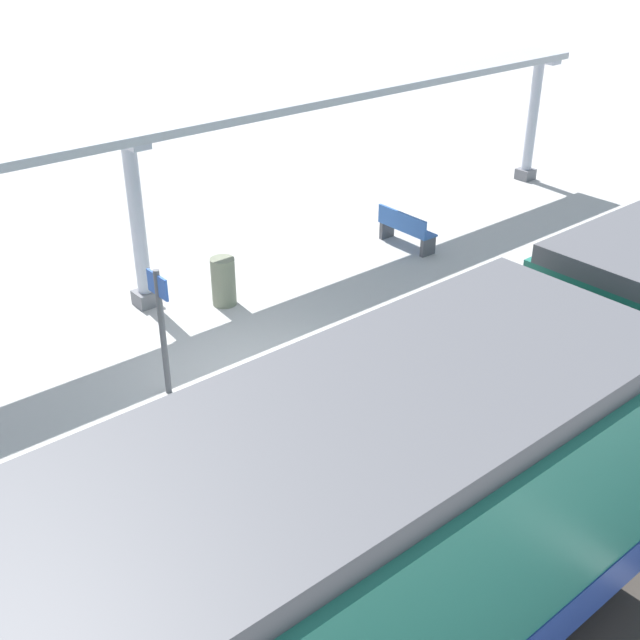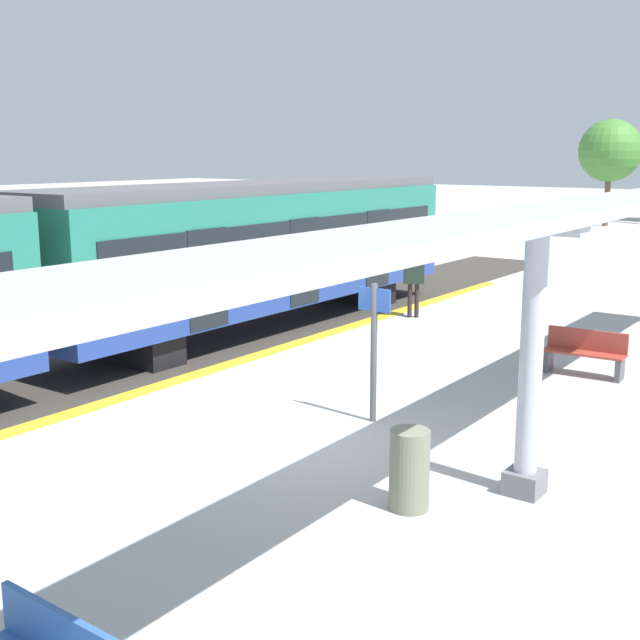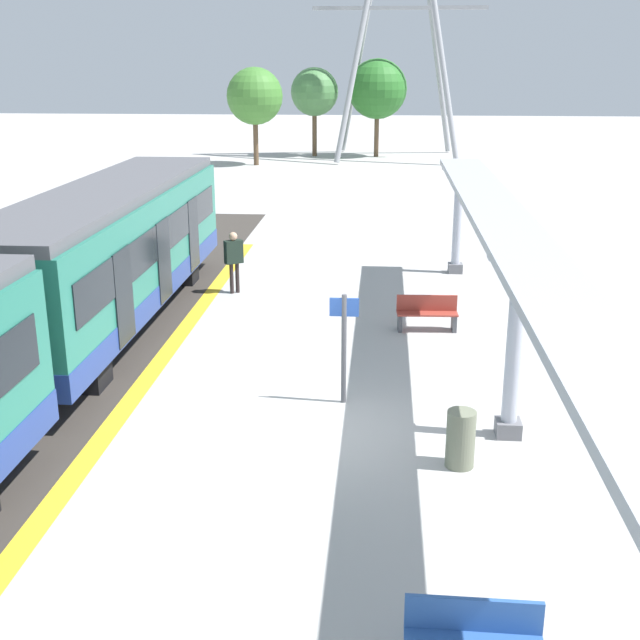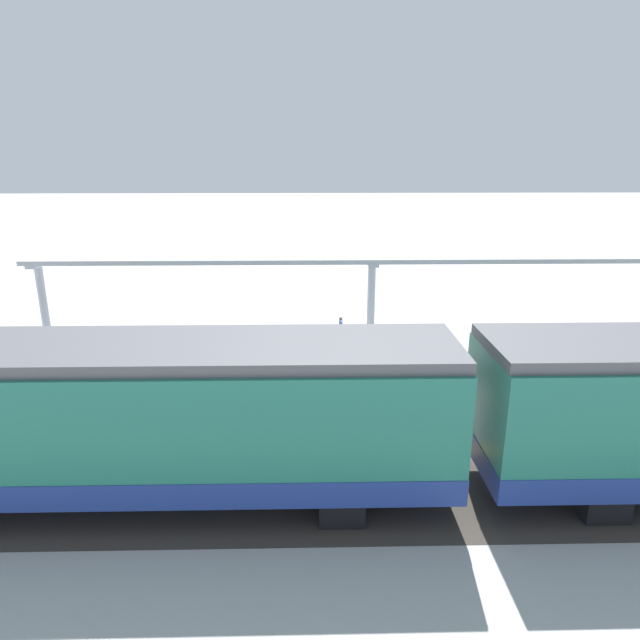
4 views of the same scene
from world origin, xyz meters
name	(u,v)px [view 3 (image 3 of 4)]	position (x,y,z in m)	size (l,w,h in m)	color
ground_plane	(314,430)	(0.00, 0.00, 0.00)	(176.00, 176.00, 0.00)	#A9A7A4
tactile_edge_strip	(114,423)	(-3.72, 0.00, 0.00)	(0.41, 30.68, 0.01)	gold
trackbed	(19,420)	(-5.53, 0.00, 0.00)	(3.20, 42.68, 0.01)	#38332D
train_far_carriage	(112,254)	(-5.52, 5.80, 1.83)	(2.65, 12.92, 3.48)	#21705D
canopy_pillar_second	(514,346)	(3.48, 0.04, 1.70)	(1.10, 0.44, 3.36)	slate
canopy_pillar_third	(458,219)	(3.48, 11.76, 1.70)	(1.10, 0.44, 3.36)	slate
canopy_beam	(524,251)	(3.48, -0.17, 3.44)	(1.20, 24.67, 0.16)	#A8AAB2
bench_near_end	(427,313)	(2.30, 5.97, 0.44)	(1.52, 0.51, 0.86)	#9B382C
bench_mid_platform	(473,638)	(2.24, -5.96, 0.44)	(1.51, 0.47, 0.86)	#2D579F
trash_bin	(461,439)	(2.52, -1.17, 0.49)	(0.48, 0.48, 0.98)	slate
platform_info_sign	(344,338)	(0.47, 1.31, 1.33)	(0.56, 0.10, 2.20)	#4C4C51
passenger_waiting_near_edge	(234,255)	(-3.05, 8.91, 1.11)	(0.56, 0.48, 1.78)	#2A2020
tree_left_background	(314,92)	(-3.70, 43.94, 4.30)	(3.25, 3.25, 5.95)	brown
tree_right_background	(377,89)	(0.59, 43.88, 4.51)	(3.99, 3.99, 6.52)	brown
tree_centre_background	(255,96)	(-6.98, 38.55, 4.23)	(3.51, 3.51, 6.01)	brown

